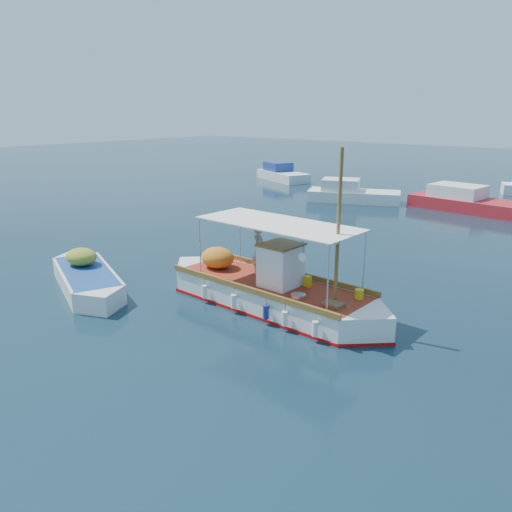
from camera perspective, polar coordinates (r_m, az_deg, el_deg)
The scene contains 6 objects.
ground at distance 17.42m, azimuth 1.42°, elevation -4.94°, with size 160.00×160.00×0.00m, color black.
fishing_caique at distance 16.74m, azimuth 1.43°, elevation -4.04°, with size 9.07×2.79×5.53m.
dinghy at distance 19.42m, azimuth -18.78°, elevation -2.56°, with size 5.77×3.35×1.52m.
bg_boat_nw at distance 36.35m, azimuth 10.79°, elevation 6.88°, with size 6.80×4.67×1.80m.
bg_boat_n at distance 35.28m, azimuth 23.29°, elevation 5.54°, with size 8.28×3.84×1.80m.
bg_boat_far_w at distance 46.95m, azimuth 2.97°, elevation 9.25°, with size 6.27×4.37×1.80m.
Camera 1 is at (9.85, -12.89, 6.35)m, focal length 35.00 mm.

